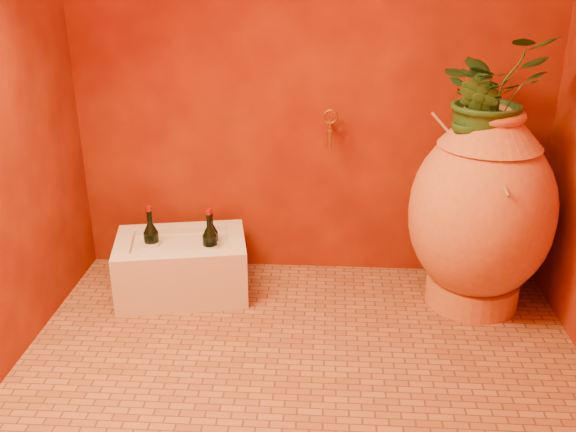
# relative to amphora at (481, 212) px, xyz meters

# --- Properties ---
(floor) EXTENTS (2.50, 2.50, 0.00)m
(floor) POSITION_rel_amphora_xyz_m (-0.85, -0.65, -0.50)
(floor) COLOR brown
(floor) RESTS_ON ground
(wall_back) EXTENTS (2.50, 0.02, 2.50)m
(wall_back) POSITION_rel_amphora_xyz_m (-0.85, 0.35, 0.75)
(wall_back) COLOR #5D1005
(wall_back) RESTS_ON ground
(amphora) EXTENTS (0.73, 0.73, 1.01)m
(amphora) POSITION_rel_amphora_xyz_m (0.00, 0.00, 0.00)
(amphora) COLOR #D07C3A
(amphora) RESTS_ON floor
(stone_basin) EXTENTS (0.73, 0.57, 0.31)m
(stone_basin) POSITION_rel_amphora_xyz_m (-1.50, 0.00, -0.35)
(stone_basin) COLOR beige
(stone_basin) RESTS_ON floor
(wine_bottle_a) EXTENTS (0.08, 0.08, 0.32)m
(wine_bottle_a) POSITION_rel_amphora_xyz_m (-1.34, -0.03, -0.22)
(wine_bottle_a) COLOR black
(wine_bottle_a) RESTS_ON stone_basin
(wine_bottle_b) EXTENTS (0.07, 0.07, 0.29)m
(wine_bottle_b) POSITION_rel_amphora_xyz_m (-1.34, 0.04, -0.23)
(wine_bottle_b) COLOR black
(wine_bottle_b) RESTS_ON stone_basin
(wine_bottle_c) EXTENTS (0.08, 0.08, 0.32)m
(wine_bottle_c) POSITION_rel_amphora_xyz_m (-1.64, -0.02, -0.22)
(wine_bottle_c) COLOR black
(wine_bottle_c) RESTS_ON stone_basin
(wall_tap) EXTENTS (0.08, 0.16, 0.18)m
(wall_tap) POSITION_rel_amphora_xyz_m (-0.75, 0.26, 0.35)
(wall_tap) COLOR #A36F25
(wall_tap) RESTS_ON wall_back
(plant_main) EXTENTS (0.63, 0.59, 0.55)m
(plant_main) POSITION_rel_amphora_xyz_m (-0.02, 0.03, 0.57)
(plant_main) COLOR #1F4C1B
(plant_main) RESTS_ON amphora
(plant_side) EXTENTS (0.27, 0.27, 0.39)m
(plant_side) POSITION_rel_amphora_xyz_m (-0.09, -0.05, 0.47)
(plant_side) COLOR #1F4C1B
(plant_side) RESTS_ON amphora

